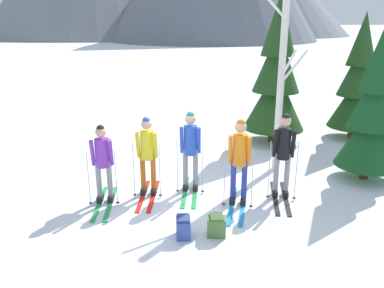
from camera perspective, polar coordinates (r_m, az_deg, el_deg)
The scene contains 12 objects.
ground_plane at distance 8.37m, azimuth -0.31°, elevation -7.68°, with size 400.00×400.00×0.00m, color white.
skier_in_purple at distance 8.01m, azimuth -12.86°, elevation -2.24°, with size 0.61×1.59×1.64m.
skier_in_yellow at distance 8.18m, azimuth -6.51°, elevation -1.12°, with size 0.61×1.58×1.71m.
skier_in_blue at distance 8.31m, azimuth -0.23°, elevation -0.39°, with size 0.61×1.65×1.77m.
skier_in_orange at distance 7.74m, azimuth 6.96°, elevation -1.90°, with size 0.67×1.74×1.78m.
skier_in_black at distance 8.23m, azimuth 13.15°, elevation -0.90°, with size 0.60×1.67×1.80m.
pine_tree_near at distance 11.81m, azimuth 12.18°, elevation 9.63°, with size 1.80×1.80×4.35m.
pine_tree_mid at distance 9.67m, azimuth 24.86°, elevation 4.17°, with size 1.44×1.44×3.48m.
pine_tree_far at distance 13.00m, azimuth 23.04°, elevation 8.22°, with size 1.57×1.57×3.80m.
birch_tree_slender at distance 9.47m, azimuth 12.92°, elevation 9.81°, with size 1.16×0.58×4.61m.
backpack_on_snow_front at distance 6.92m, azimuth 3.58°, elevation -11.81°, with size 0.34×0.28×0.38m.
backpack_on_snow_beside at distance 6.87m, azimuth -1.28°, elevation -12.01°, with size 0.25×0.33×0.38m.
Camera 1 is at (-0.19, -7.54, 3.62)m, focal length 36.59 mm.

